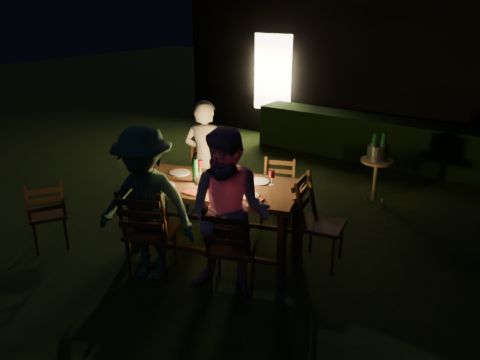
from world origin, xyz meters
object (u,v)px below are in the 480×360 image
Objects in this scene: lantern at (221,171)px; bottle_table at (195,171)px; chair_spare at (49,226)px; person_opp_right at (229,215)px; chair_far_left at (205,194)px; chair_far_right at (276,207)px; ice_bucket at (378,153)px; chair_end at (320,238)px; person_opp_left at (146,205)px; side_table at (377,165)px; bottle_bucket_a at (374,149)px; chair_near_right at (231,262)px; bottle_bucket_b at (383,149)px; chair_near_left at (152,246)px; dining_table at (216,191)px; person_house_side at (206,160)px.

bottle_table is at bearing -153.31° from lantern.
person_opp_right reaches higher than chair_spare.
chair_far_left is 1.15× the size of chair_spare.
chair_spare reaches higher than chair_far_right.
bottle_table reaches higher than ice_bucket.
person_opp_left is at bearing -56.96° from chair_end.
chair_far_left reaches higher than side_table.
bottle_bucket_a is (2.61, 3.58, 0.51)m from chair_spare.
chair_spare is at bearing 174.97° from person_opp_right.
chair_near_right is 3.18m from bottle_bucket_b.
side_table is (-0.13, 2.10, 0.24)m from chair_end.
chair_far_left is 1.67m from person_opp_left.
chair_near_left reaches higher than ice_bucket.
lantern is at bearing 50.93° from chair_far_right.
dining_table reaches higher than side_table.
bottle_table is at bearing 128.54° from chair_near_right.
dining_table is 0.33m from bottle_table.
person_house_side is 1.64m from person_opp_left.
chair_near_left is 3.59m from ice_bucket.
chair_near_left is (-0.20, -0.87, -0.40)m from dining_table.
chair_near_left is 1.54m from chair_far_left.
ice_bucket is (1.04, 2.47, 0.01)m from dining_table.
bottle_table reaches higher than bottle_bucket_b.
chair_near_left is 3.10× the size of lantern.
bottle_table is 2.87m from side_table.
chair_near_left is 1.03× the size of chair_far_left.
chair_near_left is at bearing 83.58° from chair_far_left.
person_opp_right is at bearing -36.49° from chair_end.
ice_bucket is (-0.13, 2.10, 0.42)m from chair_end.
side_table is 2.10× the size of ice_bucket.
chair_far_right is at bearing -115.25° from side_table.
bottle_bucket_a is (0.32, 3.08, -0.06)m from person_opp_right.
lantern reaches higher than dining_table.
lantern is (0.23, 0.93, 0.63)m from chair_near_left.
person_opp_left reaches higher than chair_near_right.
ice_bucket is at bearing 44.67° from chair_near_left.
chair_far_right is at bearing 54.49° from dining_table.
bottle_bucket_a is at bearing -4.89° from chair_spare.
lantern reaches higher than chair_end.
chair_spare is at bearing 37.39° from chair_far_left.
bottle_bucket_b reaches higher than chair_far_right.
person_house_side reaches higher than chair_far_left.
chair_far_right is 2.59× the size of lantern.
chair_far_right is at bearing 61.13° from bottle_table.
chair_far_left is 0.48m from person_house_side.
bottle_bucket_a is at bearing -141.34° from side_table.
ice_bucket is (1.01, 2.41, -0.22)m from lantern.
chair_end reaches higher than chair_near_right.
dining_table is at bearing 17.22° from bottle_table.
chair_near_right is at bearing -59.65° from dining_table.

